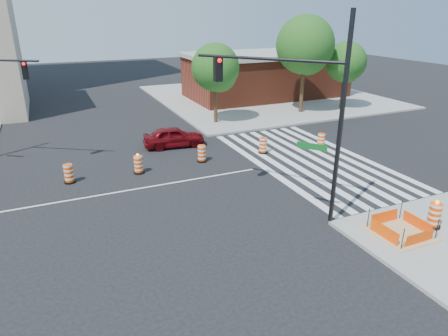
{
  "coord_description": "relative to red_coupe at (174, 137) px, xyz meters",
  "views": [
    {
      "loc": [
        -3.24,
        -18.95,
        8.55
      ],
      "look_at": [
        4.13,
        -2.38,
        1.4
      ],
      "focal_mm": 32.0,
      "sensor_mm": 36.0,
      "label": 1
    }
  ],
  "objects": [
    {
      "name": "signal_pole_se",
      "position": [
        1.87,
        -11.45,
        4.52
      ],
      "size": [
        4.17,
        5.1,
        8.51
      ],
      "rotation": [
        0.0,
        0.0,
        2.25
      ],
      "color": "black",
      "rests_on": "ground"
    },
    {
      "name": "median_drum_5",
      "position": [
        4.84,
        -3.6,
        -0.21
      ],
      "size": [
        0.6,
        0.6,
        1.02
      ],
      "color": "black",
      "rests_on": "ground"
    },
    {
      "name": "tree_north_e",
      "position": [
        17.47,
        4.17,
        3.43
      ],
      "size": [
        3.62,
        3.61,
        6.14
      ],
      "color": "#382314",
      "rests_on": "ground"
    },
    {
      "name": "median_drum_6",
      "position": [
        8.83,
        -4.34,
        -0.21
      ],
      "size": [
        0.6,
        0.6,
        1.02
      ],
      "color": "black",
      "rests_on": "ground"
    },
    {
      "name": "ground",
      "position": [
        -4.11,
        -5.87,
        -0.69
      ],
      "size": [
        120.0,
        120.0,
        0.0
      ],
      "primitive_type": "plane",
      "color": "black",
      "rests_on": "ground"
    },
    {
      "name": "lane_centerline",
      "position": [
        -4.11,
        -5.87,
        -0.69
      ],
      "size": [
        14.0,
        0.12,
        0.01
      ],
      "primitive_type": "cube",
      "color": "silver",
      "rests_on": "ground"
    },
    {
      "name": "pit_drum",
      "position": [
        6.53,
        -15.02,
        -0.03
      ],
      "size": [
        0.63,
        0.63,
        1.24
      ],
      "color": "black",
      "rests_on": "ground"
    },
    {
      "name": "red_coupe",
      "position": [
        0.0,
        0.0,
        0.0
      ],
      "size": [
        4.21,
        2.07,
        1.38
      ],
      "primitive_type": "imported",
      "rotation": [
        0.0,
        0.0,
        1.46
      ],
      "color": "#60080D",
      "rests_on": "ground"
    },
    {
      "name": "median_drum_2",
      "position": [
        -6.93,
        -3.59,
        -0.21
      ],
      "size": [
        0.6,
        0.6,
        1.02
      ],
      "color": "black",
      "rests_on": "ground"
    },
    {
      "name": "median_drum_3",
      "position": [
        -3.25,
        -3.76,
        -0.2
      ],
      "size": [
        0.6,
        0.6,
        1.18
      ],
      "color": "black",
      "rests_on": "ground"
    },
    {
      "name": "sidewalk_ne",
      "position": [
        13.89,
        12.13,
        -0.62
      ],
      "size": [
        22.0,
        22.0,
        0.15
      ],
      "primitive_type": "cube",
      "color": "gray",
      "rests_on": "ground"
    },
    {
      "name": "crosswalk_east",
      "position": [
        6.84,
        -5.87,
        -0.68
      ],
      "size": [
        6.75,
        13.5,
        0.01
      ],
      "color": "silver",
      "rests_on": "ground"
    },
    {
      "name": "excavation_pit",
      "position": [
        4.89,
        -14.87,
        -0.47
      ],
      "size": [
        2.2,
        2.2,
        0.9
      ],
      "color": "tan",
      "rests_on": "ground"
    },
    {
      "name": "brick_storefront",
      "position": [
        13.89,
        12.13,
        1.63
      ],
      "size": [
        16.5,
        8.5,
        4.6
      ],
      "color": "maroon",
      "rests_on": "ground"
    },
    {
      "name": "tree_north_d",
      "position": [
        13.22,
        4.5,
        4.92
      ],
      "size": [
        4.92,
        4.92,
        8.36
      ],
      "color": "#382314",
      "rests_on": "ground"
    },
    {
      "name": "median_drum_4",
      "position": [
        0.67,
        -3.46,
        -0.21
      ],
      "size": [
        0.6,
        0.6,
        1.02
      ],
      "color": "black",
      "rests_on": "ground"
    },
    {
      "name": "tree_north_c",
      "position": [
        4.9,
        4.33,
        3.57
      ],
      "size": [
        3.73,
        3.73,
        6.34
      ],
      "color": "#382314",
      "rests_on": "ground"
    }
  ]
}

